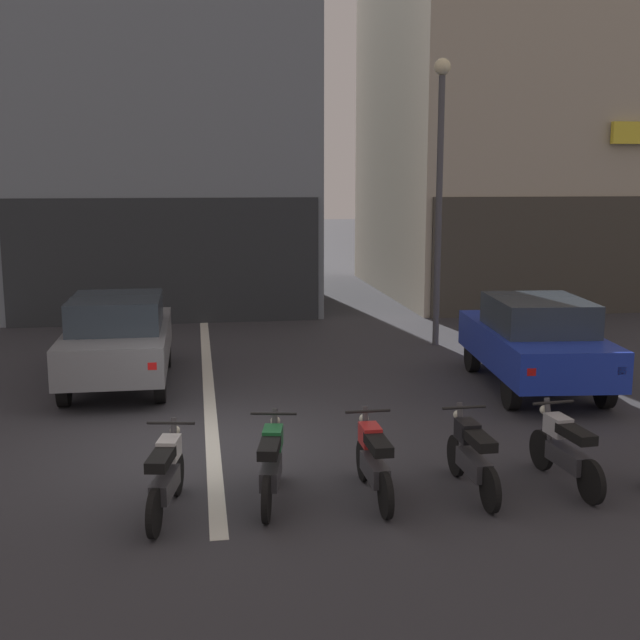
{
  "coord_description": "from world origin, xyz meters",
  "views": [
    {
      "loc": [
        -0.17,
        -10.92,
        3.73
      ],
      "look_at": [
        1.83,
        2.0,
        1.4
      ],
      "focal_mm": 45.36,
      "sensor_mm": 36.0,
      "label": 1
    }
  ],
  "objects_px": {
    "motorcycle_black_row_right_mid": "(472,455)",
    "motorcycle_silver_row_rightmost": "(565,449)",
    "car_blue_parked_kerbside": "(535,340)",
    "motorcycle_red_row_centre": "(374,460)",
    "street_lamp": "(440,172)",
    "motorcycle_green_row_left_mid": "(271,463)",
    "motorcycle_white_row_leftmost": "(166,475)",
    "car_grey_crossing_near": "(118,337)"
  },
  "relations": [
    {
      "from": "motorcycle_black_row_right_mid",
      "to": "motorcycle_silver_row_rightmost",
      "type": "height_order",
      "value": "same"
    },
    {
      "from": "street_lamp",
      "to": "motorcycle_red_row_centre",
      "type": "height_order",
      "value": "street_lamp"
    },
    {
      "from": "motorcycle_red_row_centre",
      "to": "motorcycle_silver_row_rightmost",
      "type": "distance_m",
      "value": 2.39
    },
    {
      "from": "street_lamp",
      "to": "motorcycle_green_row_left_mid",
      "type": "distance_m",
      "value": 10.01
    },
    {
      "from": "motorcycle_silver_row_rightmost",
      "to": "car_blue_parked_kerbside",
      "type": "bearing_deg",
      "value": 71.12
    },
    {
      "from": "car_blue_parked_kerbside",
      "to": "motorcycle_silver_row_rightmost",
      "type": "distance_m",
      "value": 4.67
    },
    {
      "from": "street_lamp",
      "to": "car_grey_crossing_near",
      "type": "bearing_deg",
      "value": -158.73
    },
    {
      "from": "street_lamp",
      "to": "motorcycle_white_row_leftmost",
      "type": "bearing_deg",
      "value": -123.74
    },
    {
      "from": "motorcycle_white_row_leftmost",
      "to": "motorcycle_silver_row_rightmost",
      "type": "xyz_separation_m",
      "value": [
        4.78,
        0.14,
        0.0
      ]
    },
    {
      "from": "motorcycle_green_row_left_mid",
      "to": "motorcycle_black_row_right_mid",
      "type": "height_order",
      "value": "same"
    },
    {
      "from": "motorcycle_black_row_right_mid",
      "to": "car_blue_parked_kerbside",
      "type": "bearing_deg",
      "value": 58.72
    },
    {
      "from": "street_lamp",
      "to": "motorcycle_red_row_centre",
      "type": "xyz_separation_m",
      "value": [
        -3.29,
        -8.38,
        -3.36
      ]
    },
    {
      "from": "motorcycle_white_row_leftmost",
      "to": "car_grey_crossing_near",
      "type": "bearing_deg",
      "value": 99.86
    },
    {
      "from": "street_lamp",
      "to": "motorcycle_green_row_left_mid",
      "type": "relative_size",
      "value": 3.75
    },
    {
      "from": "car_grey_crossing_near",
      "to": "motorcycle_silver_row_rightmost",
      "type": "distance_m",
      "value": 8.18
    },
    {
      "from": "motorcycle_red_row_centre",
      "to": "car_blue_parked_kerbside",
      "type": "bearing_deg",
      "value": 48.62
    },
    {
      "from": "car_blue_parked_kerbside",
      "to": "motorcycle_red_row_centre",
      "type": "xyz_separation_m",
      "value": [
        -3.89,
        -4.42,
        -0.43
      ]
    },
    {
      "from": "motorcycle_white_row_leftmost",
      "to": "motorcycle_green_row_left_mid",
      "type": "distance_m",
      "value": 1.21
    },
    {
      "from": "car_grey_crossing_near",
      "to": "car_blue_parked_kerbside",
      "type": "distance_m",
      "value": 7.43
    },
    {
      "from": "car_grey_crossing_near",
      "to": "motorcycle_red_row_centre",
      "type": "relative_size",
      "value": 2.46
    },
    {
      "from": "motorcycle_red_row_centre",
      "to": "motorcycle_black_row_right_mid",
      "type": "bearing_deg",
      "value": -1.09
    },
    {
      "from": "motorcycle_white_row_leftmost",
      "to": "motorcycle_black_row_right_mid",
      "type": "bearing_deg",
      "value": 1.47
    },
    {
      "from": "car_blue_parked_kerbside",
      "to": "street_lamp",
      "type": "relative_size",
      "value": 0.69
    },
    {
      "from": "car_blue_parked_kerbside",
      "to": "motorcycle_silver_row_rightmost",
      "type": "height_order",
      "value": "car_blue_parked_kerbside"
    },
    {
      "from": "car_blue_parked_kerbside",
      "to": "street_lamp",
      "type": "xyz_separation_m",
      "value": [
        -0.6,
        3.96,
        2.93
      ]
    },
    {
      "from": "motorcycle_silver_row_rightmost",
      "to": "motorcycle_green_row_left_mid",
      "type": "bearing_deg",
      "value": 179.04
    },
    {
      "from": "motorcycle_white_row_leftmost",
      "to": "motorcycle_silver_row_rightmost",
      "type": "distance_m",
      "value": 4.78
    },
    {
      "from": "motorcycle_white_row_leftmost",
      "to": "motorcycle_black_row_right_mid",
      "type": "relative_size",
      "value": 0.99
    },
    {
      "from": "car_blue_parked_kerbside",
      "to": "motorcycle_green_row_left_mid",
      "type": "height_order",
      "value": "car_blue_parked_kerbside"
    },
    {
      "from": "street_lamp",
      "to": "motorcycle_green_row_left_mid",
      "type": "bearing_deg",
      "value": -118.36
    },
    {
      "from": "motorcycle_red_row_centre",
      "to": "street_lamp",
      "type": "bearing_deg",
      "value": 68.58
    },
    {
      "from": "street_lamp",
      "to": "motorcycle_green_row_left_mid",
      "type": "height_order",
      "value": "street_lamp"
    },
    {
      "from": "motorcycle_black_row_right_mid",
      "to": "motorcycle_white_row_leftmost",
      "type": "bearing_deg",
      "value": -178.53
    },
    {
      "from": "car_blue_parked_kerbside",
      "to": "street_lamp",
      "type": "bearing_deg",
      "value": 98.67
    },
    {
      "from": "car_grey_crossing_near",
      "to": "motorcycle_black_row_right_mid",
      "type": "relative_size",
      "value": 2.46
    },
    {
      "from": "motorcycle_green_row_left_mid",
      "to": "motorcycle_black_row_right_mid",
      "type": "xyz_separation_m",
      "value": [
        2.39,
        -0.1,
        0.0
      ]
    },
    {
      "from": "street_lamp",
      "to": "motorcycle_white_row_leftmost",
      "type": "xyz_separation_m",
      "value": [
        -5.68,
        -8.5,
        -3.36
      ]
    },
    {
      "from": "car_grey_crossing_near",
      "to": "motorcycle_green_row_left_mid",
      "type": "bearing_deg",
      "value": -68.71
    },
    {
      "from": "motorcycle_green_row_left_mid",
      "to": "motorcycle_red_row_centre",
      "type": "relative_size",
      "value": 0.99
    },
    {
      "from": "car_grey_crossing_near",
      "to": "motorcycle_white_row_leftmost",
      "type": "bearing_deg",
      "value": -80.14
    },
    {
      "from": "motorcycle_green_row_left_mid",
      "to": "motorcycle_red_row_centre",
      "type": "xyz_separation_m",
      "value": [
        1.19,
        -0.08,
        0.0
      ]
    },
    {
      "from": "car_blue_parked_kerbside",
      "to": "motorcycle_black_row_right_mid",
      "type": "relative_size",
      "value": 2.54
    }
  ]
}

